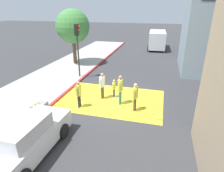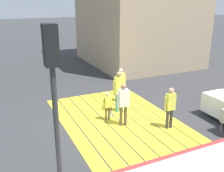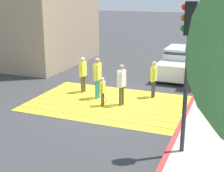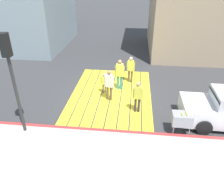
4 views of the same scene
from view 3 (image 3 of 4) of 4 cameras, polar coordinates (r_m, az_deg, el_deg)
name	(u,v)px [view 3 (image 3 of 4)]	position (r m, az deg, el deg)	size (l,w,h in m)	color
ground_plane	(108,103)	(13.35, -0.75, -3.07)	(120.00, 120.00, 0.00)	#38383A
crosswalk_stripes	(108,103)	(13.35, -0.75, -3.05)	(6.40, 4.35, 0.01)	yellow
curb_painted	(187,112)	(12.54, 13.18, -4.54)	(0.16, 40.00, 0.13)	#BC3333
car_parked_near_curb	(181,63)	(17.83, 12.09, 4.05)	(2.02, 4.32, 1.57)	white
traffic_light_corner	(188,49)	(8.58, 13.31, 6.40)	(0.39, 0.28, 4.24)	#2D2D2D
tennis_ball_cart	(191,75)	(15.47, 13.89, 1.90)	(0.56, 0.80, 1.02)	#99999E
pedestrian_adult_lead	(122,82)	(12.80, 1.71, 0.72)	(0.28, 0.49, 1.70)	brown
pedestrian_adult_trailing	(97,75)	(13.64, -2.63, 1.96)	(0.24, 0.52, 1.80)	teal
pedestrian_adult_side	(154,77)	(13.91, 7.42, 1.66)	(0.23, 0.48, 1.62)	#333338
pedestrian_teen_behind	(83,72)	(14.58, -5.20, 2.48)	(0.27, 0.48, 1.64)	brown
pedestrian_child_with_racket	(103,90)	(12.82, -1.69, -0.75)	(0.29, 0.38, 1.21)	brown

